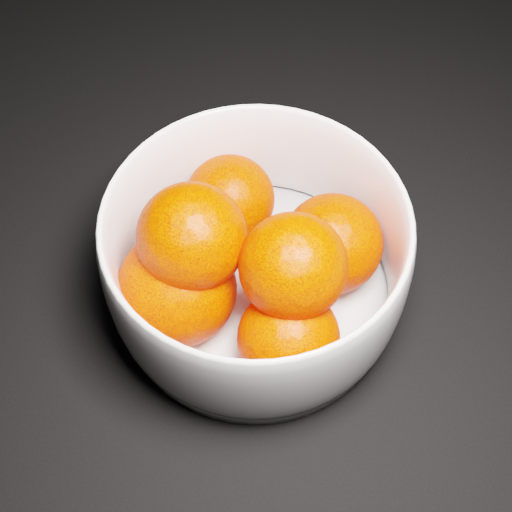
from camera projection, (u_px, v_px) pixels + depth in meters
The scene contains 3 objects.
ground at pixel (179, 17), 0.76m from camera, with size 3.00×3.00×0.00m, color black.
bowl at pixel (256, 260), 0.52m from camera, with size 0.22×0.22×0.11m.
orange_pile at pixel (246, 263), 0.51m from camera, with size 0.17×0.17×0.13m.
Camera 1 is at (0.40, -0.49, 0.49)m, focal length 50.00 mm.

